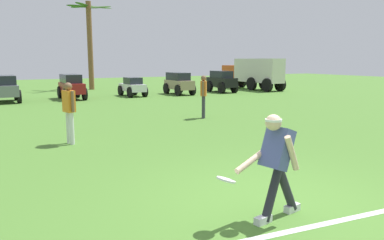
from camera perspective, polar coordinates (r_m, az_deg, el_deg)
name	(u,v)px	position (r m, az deg, el deg)	size (l,w,h in m)	color
ground_plane	(273,201)	(5.91, 12.28, -12.03)	(80.00, 80.00, 0.00)	#4C7C2E
field_line_paint	(320,225)	(5.29, 18.92, -14.87)	(25.37, 0.12, 0.01)	white
frisbee_thrower	(276,161)	(5.06, 12.75, -6.11)	(1.12, 0.47, 1.43)	#23232D
frisbee_in_flight	(226,180)	(4.72, 5.20, -9.05)	(0.25, 0.25, 0.10)	white
teammate_near_sideline	(69,107)	(9.88, -18.22, 1.87)	(0.29, 0.49, 1.56)	silver
teammate_midfield	(204,93)	(13.63, 1.77, 4.20)	(0.36, 0.45, 1.56)	#33333D
parked_car_slot_c	(6,88)	(21.13, -26.43, 4.42)	(1.23, 2.43, 1.34)	slate
parked_car_slot_d	(71,86)	(21.42, -17.91, 4.98)	(1.22, 2.43, 1.34)	maroon
parked_car_slot_e	(133,87)	(22.34, -9.05, 5.06)	(1.19, 2.24, 1.10)	silver
parked_car_slot_f	(179,83)	(23.25, -2.04, 5.71)	(1.18, 2.42, 1.34)	#998466
parked_car_slot_g	(222,81)	(24.87, 4.52, 5.96)	(1.17, 2.36, 1.40)	black
box_truck	(253,72)	(27.56, 9.29, 7.20)	(1.60, 5.95, 2.20)	#CC4C19
palm_tree_left_of_centre	(90,38)	(28.05, -15.30, 11.93)	(3.35, 3.17, 6.16)	brown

